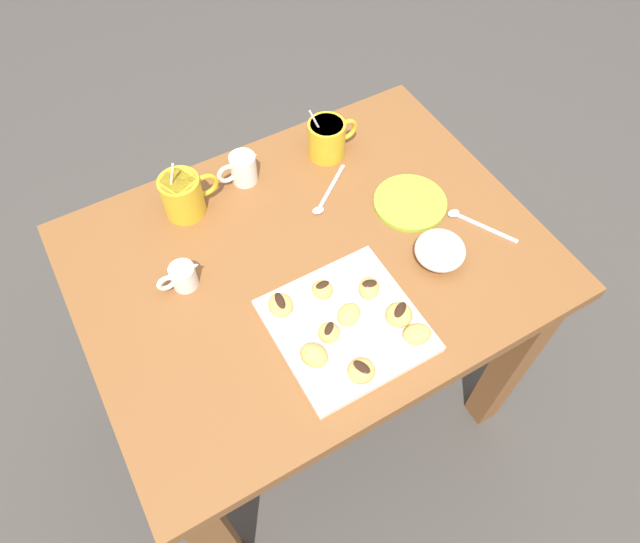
{
  "coord_description": "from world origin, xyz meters",
  "views": [
    {
      "loc": [
        -0.33,
        -0.62,
        1.74
      ],
      "look_at": [
        -0.01,
        -0.05,
        0.77
      ],
      "focal_mm": 32.25,
      "sensor_mm": 36.0,
      "label": 1
    }
  ],
  "objects_px": {
    "pastry_plate_square": "(346,325)",
    "coffee_mug_mustard_right": "(327,138)",
    "chocolate_sauce_pitcher": "(183,276)",
    "ice_cream_bowl": "(440,249)",
    "beignet_2": "(369,288)",
    "saucer_lime_left": "(410,203)",
    "beignet_4": "(399,315)",
    "dining_table": "(312,294)",
    "beignet_3": "(322,290)",
    "beignet_1": "(417,334)",
    "beignet_0": "(329,333)",
    "coffee_mug_mustard_left": "(183,195)",
    "beignet_7": "(361,371)",
    "beignet_5": "(349,314)",
    "beignet_6": "(314,355)",
    "beignet_8": "(281,305)",
    "cream_pitcher_white": "(243,168)"
  },
  "relations": [
    {
      "from": "chocolate_sauce_pitcher",
      "to": "beignet_3",
      "type": "height_order",
      "value": "chocolate_sauce_pitcher"
    },
    {
      "from": "dining_table",
      "to": "beignet_5",
      "type": "relative_size",
      "value": 18.03
    },
    {
      "from": "beignet_3",
      "to": "beignet_0",
      "type": "bearing_deg",
      "value": -112.63
    },
    {
      "from": "saucer_lime_left",
      "to": "beignet_4",
      "type": "height_order",
      "value": "beignet_4"
    },
    {
      "from": "dining_table",
      "to": "beignet_2",
      "type": "height_order",
      "value": "beignet_2"
    },
    {
      "from": "beignet_0",
      "to": "beignet_3",
      "type": "xyz_separation_m",
      "value": [
        0.04,
        0.09,
        0.0
      ]
    },
    {
      "from": "beignet_5",
      "to": "beignet_8",
      "type": "xyz_separation_m",
      "value": [
        -0.1,
        0.08,
        0.0
      ]
    },
    {
      "from": "beignet_3",
      "to": "pastry_plate_square",
      "type": "bearing_deg",
      "value": -85.35
    },
    {
      "from": "beignet_2",
      "to": "beignet_6",
      "type": "height_order",
      "value": "beignet_6"
    },
    {
      "from": "beignet_0",
      "to": "beignet_7",
      "type": "relative_size",
      "value": 0.82
    },
    {
      "from": "coffee_mug_mustard_left",
      "to": "coffee_mug_mustard_right",
      "type": "distance_m",
      "value": 0.36
    },
    {
      "from": "cream_pitcher_white",
      "to": "beignet_4",
      "type": "bearing_deg",
      "value": -79.09
    },
    {
      "from": "beignet_4",
      "to": "beignet_5",
      "type": "bearing_deg",
      "value": 148.13
    },
    {
      "from": "beignet_1",
      "to": "beignet_3",
      "type": "height_order",
      "value": "beignet_3"
    },
    {
      "from": "saucer_lime_left",
      "to": "beignet_4",
      "type": "relative_size",
      "value": 3.05
    },
    {
      "from": "coffee_mug_mustard_left",
      "to": "chocolate_sauce_pitcher",
      "type": "xyz_separation_m",
      "value": [
        -0.08,
        -0.18,
        -0.02
      ]
    },
    {
      "from": "beignet_3",
      "to": "dining_table",
      "type": "bearing_deg",
      "value": 73.02
    },
    {
      "from": "pastry_plate_square",
      "to": "coffee_mug_mustard_right",
      "type": "relative_size",
      "value": 1.96
    },
    {
      "from": "beignet_3",
      "to": "beignet_4",
      "type": "relative_size",
      "value": 0.81
    },
    {
      "from": "ice_cream_bowl",
      "to": "saucer_lime_left",
      "type": "relative_size",
      "value": 0.65
    },
    {
      "from": "beignet_0",
      "to": "cream_pitcher_white",
      "type": "bearing_deg",
      "value": 85.03
    },
    {
      "from": "beignet_1",
      "to": "beignet_6",
      "type": "height_order",
      "value": "beignet_6"
    },
    {
      "from": "beignet_3",
      "to": "beignet_6",
      "type": "relative_size",
      "value": 0.8
    },
    {
      "from": "beignet_2",
      "to": "beignet_8",
      "type": "relative_size",
      "value": 0.92
    },
    {
      "from": "beignet_0",
      "to": "coffee_mug_mustard_right",
      "type": "bearing_deg",
      "value": 60.17
    },
    {
      "from": "beignet_4",
      "to": "beignet_1",
      "type": "bearing_deg",
      "value": -80.97
    },
    {
      "from": "beignet_4",
      "to": "cream_pitcher_white",
      "type": "bearing_deg",
      "value": 100.91
    },
    {
      "from": "ice_cream_bowl",
      "to": "beignet_1",
      "type": "relative_size",
      "value": 1.93
    },
    {
      "from": "beignet_2",
      "to": "beignet_3",
      "type": "xyz_separation_m",
      "value": [
        -0.08,
        0.04,
        0.0
      ]
    },
    {
      "from": "ice_cream_bowl",
      "to": "beignet_2",
      "type": "height_order",
      "value": "ice_cream_bowl"
    },
    {
      "from": "dining_table",
      "to": "beignet_3",
      "type": "bearing_deg",
      "value": -106.98
    },
    {
      "from": "beignet_2",
      "to": "beignet_4",
      "type": "height_order",
      "value": "beignet_4"
    },
    {
      "from": "beignet_6",
      "to": "saucer_lime_left",
      "type": "bearing_deg",
      "value": 31.66
    },
    {
      "from": "beignet_2",
      "to": "beignet_1",
      "type": "bearing_deg",
      "value": -79.53
    },
    {
      "from": "beignet_5",
      "to": "beignet_1",
      "type": "bearing_deg",
      "value": -48.25
    },
    {
      "from": "beignet_8",
      "to": "dining_table",
      "type": "bearing_deg",
      "value": 37.58
    },
    {
      "from": "chocolate_sauce_pitcher",
      "to": "coffee_mug_mustard_left",
      "type": "bearing_deg",
      "value": 66.39
    },
    {
      "from": "coffee_mug_mustard_right",
      "to": "beignet_1",
      "type": "height_order",
      "value": "coffee_mug_mustard_right"
    },
    {
      "from": "coffee_mug_mustard_left",
      "to": "beignet_7",
      "type": "bearing_deg",
      "value": -77.11
    },
    {
      "from": "chocolate_sauce_pitcher",
      "to": "beignet_5",
      "type": "height_order",
      "value": "chocolate_sauce_pitcher"
    },
    {
      "from": "coffee_mug_mustard_left",
      "to": "beignet_5",
      "type": "xyz_separation_m",
      "value": [
        0.16,
        -0.42,
        -0.02
      ]
    },
    {
      "from": "beignet_4",
      "to": "beignet_0",
      "type": "bearing_deg",
      "value": 165.54
    },
    {
      "from": "beignet_0",
      "to": "beignet_3",
      "type": "bearing_deg",
      "value": 67.37
    },
    {
      "from": "cream_pitcher_white",
      "to": "coffee_mug_mustard_left",
      "type": "bearing_deg",
      "value": -172.39
    },
    {
      "from": "coffee_mug_mustard_right",
      "to": "chocolate_sauce_pitcher",
      "type": "bearing_deg",
      "value": -157.65
    },
    {
      "from": "coffee_mug_mustard_left",
      "to": "ice_cream_bowl",
      "type": "xyz_separation_m",
      "value": [
        0.41,
        -0.38,
        -0.02
      ]
    },
    {
      "from": "coffee_mug_mustard_left",
      "to": "beignet_4",
      "type": "xyz_separation_m",
      "value": [
        0.24,
        -0.47,
        -0.02
      ]
    },
    {
      "from": "beignet_6",
      "to": "chocolate_sauce_pitcher",
      "type": "bearing_deg",
      "value": 116.34
    },
    {
      "from": "saucer_lime_left",
      "to": "chocolate_sauce_pitcher",
      "type": "bearing_deg",
      "value": 174.44
    },
    {
      "from": "dining_table",
      "to": "beignet_4",
      "type": "height_order",
      "value": "beignet_4"
    }
  ]
}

